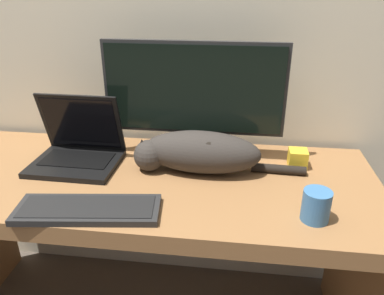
# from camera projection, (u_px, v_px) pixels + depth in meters

# --- Properties ---
(desk) EXTENTS (1.64, 0.64, 0.72)m
(desk) POSITION_uv_depth(u_px,v_px,m) (144.00, 209.00, 1.37)
(desk) COLOR olive
(desk) RESTS_ON ground_plane
(monitor) EXTENTS (0.66, 0.20, 0.44)m
(monitor) POSITION_uv_depth(u_px,v_px,m) (194.00, 98.00, 1.36)
(monitor) COLOR #282828
(monitor) RESTS_ON desk
(laptop) EXTENTS (0.31, 0.25, 0.25)m
(laptop) POSITION_uv_depth(u_px,v_px,m) (78.00, 150.00, 1.39)
(laptop) COLOR black
(laptop) RESTS_ON desk
(external_keyboard) EXTENTS (0.44, 0.19, 0.02)m
(external_keyboard) POSITION_uv_depth(u_px,v_px,m) (88.00, 209.00, 1.11)
(external_keyboard) COLOR black
(external_keyboard) RESTS_ON desk
(cat) EXTENTS (0.61, 0.18, 0.15)m
(cat) POSITION_uv_depth(u_px,v_px,m) (197.00, 152.00, 1.32)
(cat) COLOR #332D28
(cat) RESTS_ON desk
(coffee_mug) EXTENTS (0.08, 0.08, 0.09)m
(coffee_mug) POSITION_uv_depth(u_px,v_px,m) (316.00, 206.00, 1.06)
(coffee_mug) COLOR teal
(coffee_mug) RESTS_ON desk
(small_toy) EXTENTS (0.07, 0.07, 0.07)m
(small_toy) POSITION_uv_depth(u_px,v_px,m) (298.00, 158.00, 1.36)
(small_toy) COLOR gold
(small_toy) RESTS_ON desk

